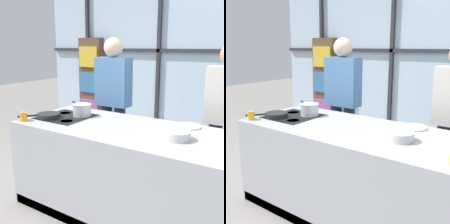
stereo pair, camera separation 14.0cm
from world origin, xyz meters
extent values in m
plane|color=gray|center=(0.00, 0.00, 0.00)|extent=(18.00, 18.00, 0.00)
cube|color=silver|center=(0.00, 2.43, 1.40)|extent=(6.40, 0.04, 2.80)
cube|color=#2D2D33|center=(0.00, 2.38, 1.54)|extent=(6.40, 0.06, 0.06)
cube|color=#2D2D33|center=(-2.30, 2.38, 1.40)|extent=(0.06, 0.06, 2.80)
cube|color=#2D2D33|center=(-0.77, 2.38, 1.40)|extent=(0.06, 0.06, 2.80)
cube|color=brown|center=(-2.12, 2.25, 0.88)|extent=(0.50, 0.16, 1.76)
cube|color=#994C93|center=(-2.12, 2.16, 0.39)|extent=(0.42, 0.03, 0.39)
cube|color=teal|center=(-2.12, 2.16, 0.92)|extent=(0.42, 0.03, 0.39)
cube|color=gold|center=(-2.12, 2.16, 1.41)|extent=(0.42, 0.03, 0.39)
cube|color=#A8AAB2|center=(0.00, 0.00, 0.44)|extent=(2.18, 0.92, 0.88)
cube|color=black|center=(-0.75, 0.00, 0.88)|extent=(0.52, 0.52, 0.01)
cylinder|color=#38383D|center=(-0.88, -0.12, 0.88)|extent=(0.13, 0.13, 0.01)
cylinder|color=#38383D|center=(-0.63, -0.12, 0.88)|extent=(0.13, 0.13, 0.01)
cylinder|color=#38383D|center=(-0.88, 0.12, 0.88)|extent=(0.13, 0.13, 0.01)
cylinder|color=#38383D|center=(-0.63, 0.12, 0.88)|extent=(0.13, 0.13, 0.01)
cylinder|color=#232838|center=(-0.60, 0.85, 0.43)|extent=(0.15, 0.15, 0.86)
cylinder|color=#232838|center=(-0.80, 0.85, 0.43)|extent=(0.15, 0.15, 0.86)
cube|color=#4C7AAD|center=(-0.70, 0.85, 1.17)|extent=(0.45, 0.20, 0.62)
sphere|color=beige|center=(-0.70, 0.85, 1.60)|extent=(0.24, 0.24, 0.24)
cylinder|color=#232838|center=(0.60, 0.85, 0.41)|extent=(0.14, 0.14, 0.83)
cylinder|color=#232326|center=(-0.88, -0.12, 0.91)|extent=(0.24, 0.24, 0.04)
cylinder|color=#B26B2D|center=(-0.88, -0.12, 0.93)|extent=(0.19, 0.19, 0.01)
cylinder|color=#232326|center=(-1.01, -0.29, 0.92)|extent=(0.14, 0.16, 0.02)
cylinder|color=silver|center=(-0.63, 0.12, 0.95)|extent=(0.20, 0.20, 0.13)
cylinder|color=silver|center=(-0.63, 0.12, 1.01)|extent=(0.20, 0.20, 0.01)
cylinder|color=black|center=(-0.79, 0.21, 0.99)|extent=(0.17, 0.10, 0.02)
cylinder|color=white|center=(0.46, 0.34, 0.89)|extent=(0.25, 0.25, 0.01)
cylinder|color=silver|center=(0.51, -0.06, 0.92)|extent=(0.23, 0.23, 0.07)
cylinder|color=#4C4C51|center=(0.51, -0.06, 0.95)|extent=(0.19, 0.19, 0.01)
cylinder|color=orange|center=(-0.99, -0.36, 0.93)|extent=(0.07, 0.07, 0.09)
camera|label=1|loc=(1.25, -2.15, 1.63)|focal=45.00mm
camera|label=2|loc=(1.37, -2.07, 1.63)|focal=45.00mm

